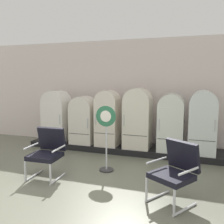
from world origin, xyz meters
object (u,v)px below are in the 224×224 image
(armchair_right, at_px, (176,169))
(refrigerator_1, at_px, (83,119))
(refrigerator_0, at_px, (57,115))
(refrigerator_4, at_px, (171,121))
(sign_stand, at_px, (106,140))
(refrigerator_3, at_px, (138,116))
(refrigerator_5, at_px, (203,120))
(armchair_left, at_px, (48,150))
(refrigerator_2, at_px, (108,116))

(armchair_right, bearing_deg, refrigerator_1, 139.09)
(refrigerator_1, bearing_deg, refrigerator_0, 177.91)
(refrigerator_4, height_order, sign_stand, refrigerator_4)
(refrigerator_3, bearing_deg, armchair_right, -63.98)
(refrigerator_5, xyz_separation_m, armchair_left, (-3.03, -2.18, -0.44))
(refrigerator_0, relative_size, refrigerator_5, 0.95)
(refrigerator_1, distance_m, sign_stand, 1.93)
(sign_stand, bearing_deg, refrigerator_4, 50.00)
(refrigerator_3, height_order, refrigerator_5, refrigerator_3)
(refrigerator_0, bearing_deg, refrigerator_4, -0.53)
(refrigerator_1, height_order, armchair_right, refrigerator_1)
(armchair_right, bearing_deg, refrigerator_3, 116.02)
(refrigerator_4, height_order, refrigerator_5, refrigerator_5)
(refrigerator_2, xyz_separation_m, sign_stand, (0.49, -1.47, -0.28))
(refrigerator_1, xyz_separation_m, armchair_left, (0.21, -2.16, -0.32))
(refrigerator_0, height_order, refrigerator_4, refrigerator_0)
(armchair_right, distance_m, sign_stand, 1.83)
(armchair_right, bearing_deg, refrigerator_5, 79.76)
(refrigerator_4, distance_m, sign_stand, 1.93)
(refrigerator_2, bearing_deg, refrigerator_1, -179.97)
(refrigerator_1, xyz_separation_m, refrigerator_5, (3.24, 0.02, 0.12))
(refrigerator_0, distance_m, refrigerator_5, 4.13)
(refrigerator_1, relative_size, refrigerator_2, 0.89)
(refrigerator_2, bearing_deg, refrigerator_3, 2.16)
(refrigerator_2, height_order, armchair_right, refrigerator_2)
(refrigerator_1, relative_size, armchair_left, 1.35)
(refrigerator_1, xyz_separation_m, refrigerator_3, (1.60, 0.03, 0.14))
(refrigerator_5, bearing_deg, refrigerator_4, -178.66)
(refrigerator_5, distance_m, armchair_left, 3.76)
(refrigerator_0, xyz_separation_m, refrigerator_4, (3.37, -0.03, -0.01))
(refrigerator_3, relative_size, refrigerator_4, 1.09)
(refrigerator_1, distance_m, refrigerator_5, 3.24)
(refrigerator_2, xyz_separation_m, armchair_left, (-0.54, -2.16, -0.42))
(refrigerator_0, bearing_deg, refrigerator_3, -0.01)
(refrigerator_0, height_order, refrigerator_5, refrigerator_5)
(refrigerator_1, xyz_separation_m, refrigerator_2, (0.75, 0.00, 0.10))
(refrigerator_1, bearing_deg, refrigerator_5, 0.34)
(refrigerator_5, height_order, armchair_left, refrigerator_5)
(armchair_left, bearing_deg, refrigerator_4, 43.63)
(refrigerator_3, bearing_deg, refrigerator_2, -177.84)
(refrigerator_4, xyz_separation_m, armchair_right, (0.32, -2.43, -0.38))
(refrigerator_2, distance_m, armchair_left, 2.27)
(refrigerator_5, bearing_deg, armchair_left, -144.27)
(armchair_right, height_order, sign_stand, sign_stand)
(refrigerator_2, bearing_deg, refrigerator_4, 0.03)
(refrigerator_3, relative_size, refrigerator_5, 1.02)
(armchair_right, bearing_deg, refrigerator_0, 146.32)
(refrigerator_5, distance_m, armchair_right, 2.52)
(refrigerator_2, height_order, armchair_left, refrigerator_2)
(refrigerator_3, distance_m, refrigerator_4, 0.88)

